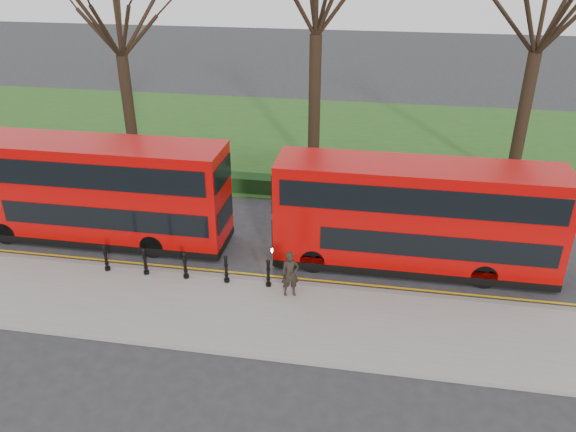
% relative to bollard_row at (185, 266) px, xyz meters
% --- Properties ---
extents(ground, '(120.00, 120.00, 0.00)m').
position_rel_bollard_row_xyz_m(ground, '(1.08, 1.35, -0.65)').
color(ground, '#28282B').
rests_on(ground, ground).
extents(pavement, '(60.00, 4.00, 0.15)m').
position_rel_bollard_row_xyz_m(pavement, '(1.08, -1.65, -0.57)').
color(pavement, gray).
rests_on(pavement, ground).
extents(kerb, '(60.00, 0.25, 0.16)m').
position_rel_bollard_row_xyz_m(kerb, '(1.08, 0.35, -0.57)').
color(kerb, slate).
rests_on(kerb, ground).
extents(grass_verge, '(60.00, 18.00, 0.06)m').
position_rel_bollard_row_xyz_m(grass_verge, '(1.08, 16.35, -0.62)').
color(grass_verge, '#274F1A').
rests_on(grass_verge, ground).
extents(hedge, '(60.00, 0.90, 0.80)m').
position_rel_bollard_row_xyz_m(hedge, '(1.08, 8.15, -0.25)').
color(hedge, black).
rests_on(hedge, ground).
extents(yellow_line_outer, '(60.00, 0.10, 0.01)m').
position_rel_bollard_row_xyz_m(yellow_line_outer, '(1.08, 0.65, -0.64)').
color(yellow_line_outer, yellow).
rests_on(yellow_line_outer, ground).
extents(yellow_line_inner, '(60.00, 0.10, 0.01)m').
position_rel_bollard_row_xyz_m(yellow_line_inner, '(1.08, 0.85, -0.64)').
color(yellow_line_inner, yellow).
rests_on(yellow_line_inner, ground).
extents(tree_left, '(6.58, 6.58, 10.28)m').
position_rel_bollard_row_xyz_m(tree_left, '(-6.92, 11.35, 6.82)').
color(tree_left, black).
rests_on(tree_left, ground).
extents(tree_right, '(7.47, 7.47, 11.67)m').
position_rel_bollard_row_xyz_m(tree_right, '(13.08, 11.35, 7.84)').
color(tree_right, black).
rests_on(tree_right, ground).
extents(bollard_row, '(6.17, 0.15, 1.00)m').
position_rel_bollard_row_xyz_m(bollard_row, '(0.00, 0.00, 0.00)').
color(bollard_row, black).
rests_on(bollard_row, pavement).
extents(bus_lead, '(10.39, 2.39, 4.13)m').
position_rel_bollard_row_xyz_m(bus_lead, '(-4.38, 2.48, 1.43)').
color(bus_lead, '#AD0605').
rests_on(bus_lead, ground).
extents(bus_rear, '(10.15, 2.33, 4.04)m').
position_rel_bollard_row_xyz_m(bus_rear, '(7.95, 2.46, 1.38)').
color(bus_rear, '#AD0605').
rests_on(bus_rear, ground).
extents(pedestrian, '(0.69, 0.56, 1.64)m').
position_rel_bollard_row_xyz_m(pedestrian, '(3.85, -0.40, 0.32)').
color(pedestrian, black).
rests_on(pedestrian, pavement).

